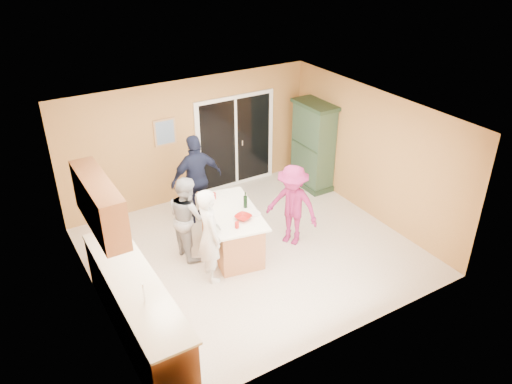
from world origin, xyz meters
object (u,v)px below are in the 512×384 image
kitchen_island (232,233)px  green_hutch (313,147)px  woman_grey (187,217)px  woman_navy (197,179)px  woman_magenta (292,205)px  woman_white (210,235)px

kitchen_island → green_hutch: 3.15m
woman_grey → woman_navy: 1.20m
kitchen_island → woman_magenta: woman_magenta is taller
kitchen_island → woman_white: bearing=-133.7°
woman_grey → woman_white: bearing=179.5°
green_hutch → woman_white: bearing=-152.1°
kitchen_island → woman_navy: size_ratio=0.97×
kitchen_island → woman_navy: (-0.04, 1.33, 0.51)m
woman_white → woman_magenta: (1.75, 0.17, -0.05)m
kitchen_island → woman_navy: woman_navy is taller
woman_navy → woman_magenta: 1.98m
kitchen_island → green_hutch: bearing=36.6°
woman_grey → kitchen_island: bearing=-119.0°
green_hutch → woman_white: size_ratio=1.17×
kitchen_island → green_hutch: size_ratio=0.90×
woman_grey → woman_navy: (0.65, 0.99, 0.14)m
woman_white → woman_navy: 1.90m
woman_white → woman_magenta: bearing=-78.5°
green_hutch → woman_grey: 3.63m
kitchen_island → woman_grey: woman_grey is taller
green_hutch → woman_grey: (-3.48, -1.02, -0.18)m
woman_white → woman_grey: size_ratio=1.09×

